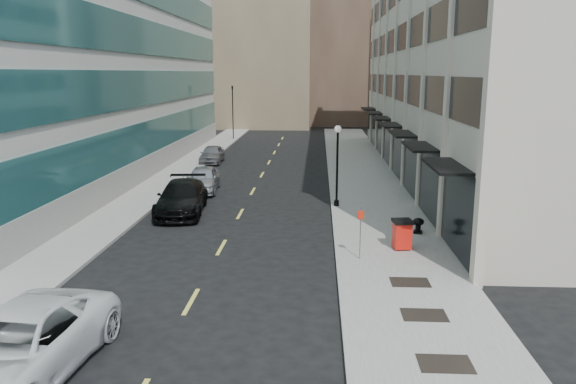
# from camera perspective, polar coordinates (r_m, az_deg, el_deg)

# --- Properties ---
(ground) EXTENTS (160.00, 160.00, 0.00)m
(ground) POSITION_cam_1_polar(r_m,az_deg,el_deg) (17.80, -11.26, -13.38)
(ground) COLOR black
(ground) RESTS_ON ground
(sidewalk_right) EXTENTS (5.00, 80.00, 0.15)m
(sidewalk_right) POSITION_cam_1_polar(r_m,az_deg,el_deg) (36.47, 8.19, 0.07)
(sidewalk_right) COLOR gray
(sidewalk_right) RESTS_ON ground
(sidewalk_left) EXTENTS (3.00, 80.00, 0.15)m
(sidewalk_left) POSITION_cam_1_polar(r_m,az_deg,el_deg) (37.88, -13.41, 0.31)
(sidewalk_left) COLOR gray
(sidewalk_left) RESTS_ON ground
(building_right) EXTENTS (15.30, 46.50, 18.25)m
(building_right) POSITION_cam_1_polar(r_m,az_deg,el_deg) (44.41, 20.29, 13.17)
(building_right) COLOR #BFB4A2
(building_right) RESTS_ON ground
(building_left) EXTENTS (16.14, 46.00, 20.00)m
(building_left) POSITION_cam_1_polar(r_m,az_deg,el_deg) (47.15, -22.96, 14.08)
(building_left) COLOR beige
(building_left) RESTS_ON ground
(skyline_tan_near) EXTENTS (14.00, 18.00, 28.00)m
(skyline_tan_near) POSITION_cam_1_polar(r_m,az_deg,el_deg) (84.19, -2.61, 16.43)
(skyline_tan_near) COLOR #7E6E52
(skyline_tan_near) RESTS_ON ground
(skyline_brown) EXTENTS (12.00, 16.00, 34.00)m
(skyline_brown) POSITION_cam_1_polar(r_m,az_deg,el_deg) (88.13, 5.84, 18.14)
(skyline_brown) COLOR brown
(skyline_brown) RESTS_ON ground
(skyline_tan_far) EXTENTS (12.00, 14.00, 22.00)m
(skyline_tan_far) POSITION_cam_1_polar(r_m,az_deg,el_deg) (95.36, -8.15, 14.01)
(skyline_tan_far) COLOR #7E6E52
(skyline_tan_far) RESTS_ON ground
(skyline_stone) EXTENTS (10.00, 14.00, 20.00)m
(skyline_stone) POSITION_cam_1_polar(r_m,az_deg,el_deg) (82.73, 13.06, 13.44)
(skyline_stone) COLOR #BFB4A2
(skyline_stone) RESTS_ON ground
(grate_near) EXTENTS (1.40, 1.00, 0.01)m
(grate_near) POSITION_cam_1_polar(r_m,az_deg,el_deg) (15.80, 15.68, -16.44)
(grate_near) COLOR black
(grate_near) RESTS_ON sidewalk_right
(grate_mid) EXTENTS (1.40, 1.00, 0.01)m
(grate_mid) POSITION_cam_1_polar(r_m,az_deg,el_deg) (18.44, 13.66, -12.04)
(grate_mid) COLOR black
(grate_mid) RESTS_ON sidewalk_right
(grate_far) EXTENTS (1.40, 1.00, 0.01)m
(grate_far) POSITION_cam_1_polar(r_m,az_deg,el_deg) (20.99, 12.29, -8.94)
(grate_far) COLOR black
(grate_far) RESTS_ON sidewalk_right
(road_centerline) EXTENTS (0.15, 68.20, 0.01)m
(road_centerline) POSITION_cam_1_polar(r_m,az_deg,el_deg) (33.68, -4.18, -0.96)
(road_centerline) COLOR #D8CC4C
(road_centerline) RESTS_ON ground
(traffic_signal) EXTENTS (0.66, 0.66, 6.98)m
(traffic_signal) POSITION_cam_1_polar(r_m,az_deg,el_deg) (64.31, -5.68, 10.35)
(traffic_signal) COLOR black
(traffic_signal) RESTS_ON ground
(car_white_van) EXTENTS (3.47, 6.61, 1.77)m
(car_white_van) POSITION_cam_1_polar(r_m,az_deg,el_deg) (15.98, -25.79, -13.98)
(car_white_van) COLOR white
(car_white_van) RESTS_ON ground
(car_black_pickup) EXTENTS (3.01, 6.22, 1.74)m
(car_black_pickup) POSITION_cam_1_polar(r_m,az_deg,el_deg) (31.19, -10.75, -0.57)
(car_black_pickup) COLOR black
(car_black_pickup) RESTS_ON ground
(car_silver_sedan) EXTENTS (2.30, 4.93, 1.63)m
(car_silver_sedan) POSITION_cam_1_polar(r_m,az_deg,el_deg) (36.69, -8.63, 1.31)
(car_silver_sedan) COLOR #96989E
(car_silver_sedan) RESTS_ON ground
(car_grey_sedan) EXTENTS (1.86, 4.44, 1.50)m
(car_grey_sedan) POSITION_cam_1_polar(r_m,az_deg,el_deg) (48.27, -7.71, 3.82)
(car_grey_sedan) COLOR slate
(car_grey_sedan) RESTS_ON ground
(trash_bin) EXTENTS (0.89, 0.94, 1.29)m
(trash_bin) POSITION_cam_1_polar(r_m,az_deg,el_deg) (24.52, 11.50, -4.12)
(trash_bin) COLOR red
(trash_bin) RESTS_ON sidewalk_right
(lamppost) EXTENTS (0.39, 0.39, 4.66)m
(lamppost) POSITION_cam_1_polar(r_m,az_deg,el_deg) (31.51, 5.03, 3.46)
(lamppost) COLOR black
(lamppost) RESTS_ON sidewalk_right
(sign_post) EXTENTS (0.25, 0.08, 2.16)m
(sign_post) POSITION_cam_1_polar(r_m,az_deg,el_deg) (22.76, 7.38, -3.38)
(sign_post) COLOR slate
(sign_post) RESTS_ON sidewalk_right
(urn_planter) EXTENTS (0.53, 0.53, 0.73)m
(urn_planter) POSITION_cam_1_polar(r_m,az_deg,el_deg) (27.12, 13.09, -3.18)
(urn_planter) COLOR black
(urn_planter) RESTS_ON sidewalk_right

